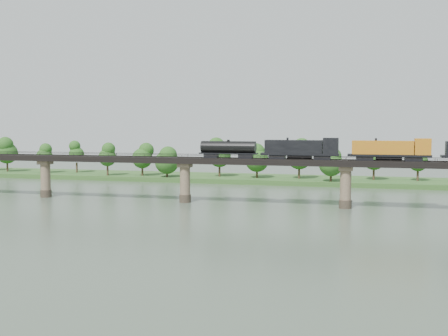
# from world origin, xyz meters

# --- Properties ---
(ground) EXTENTS (400.00, 400.00, 0.00)m
(ground) POSITION_xyz_m (0.00, 0.00, 0.00)
(ground) COLOR #394839
(ground) RESTS_ON ground
(far_bank) EXTENTS (300.00, 24.00, 1.60)m
(far_bank) POSITION_xyz_m (0.00, 85.00, 0.80)
(far_bank) COLOR #2B5120
(far_bank) RESTS_ON ground
(bridge) EXTENTS (236.00, 30.00, 11.50)m
(bridge) POSITION_xyz_m (0.00, 30.00, 5.46)
(bridge) COLOR #473A2D
(bridge) RESTS_ON ground
(bridge_superstructure) EXTENTS (220.00, 4.90, 0.75)m
(bridge_superstructure) POSITION_xyz_m (0.00, 30.00, 11.79)
(bridge_superstructure) COLOR black
(bridge_superstructure) RESTS_ON bridge
(far_treeline) EXTENTS (289.06, 17.54, 13.60)m
(far_treeline) POSITION_xyz_m (-8.21, 80.52, 8.83)
(far_treeline) COLOR #382619
(far_treeline) RESTS_ON far_bank
(freight_train) EXTENTS (75.58, 2.94, 5.20)m
(freight_train) POSITION_xyz_m (42.96, 30.00, 13.98)
(freight_train) COLOR black
(freight_train) RESTS_ON bridge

